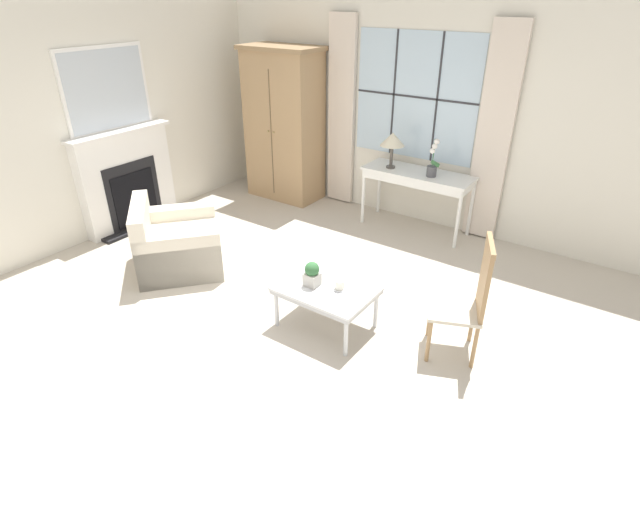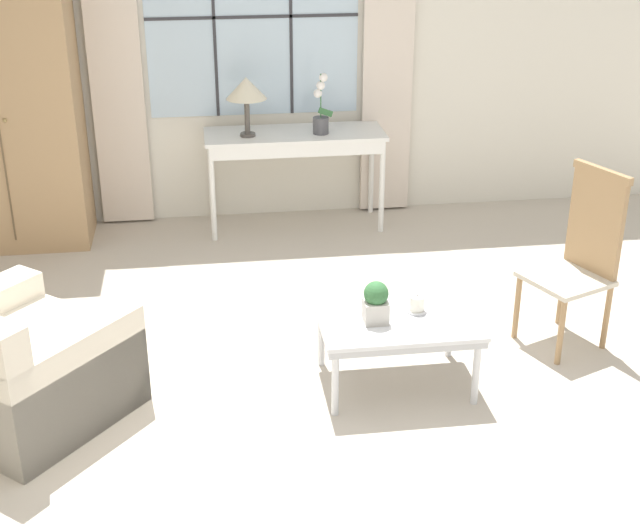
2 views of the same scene
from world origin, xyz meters
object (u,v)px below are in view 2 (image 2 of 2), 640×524
Objects in this scene: armoire at (5,105)px; pillar_candle at (417,305)px; table_lamp at (246,90)px; side_chair_wooden at (582,251)px; potted_plant_small at (376,302)px; potted_orchid at (321,113)px; armchair_upholstered at (17,369)px; console_table at (295,143)px; coffee_table at (397,324)px.

armoire is 18.66× the size of pillar_candle.
side_chair_wooden is (1.88, -2.09, -0.56)m from table_lamp.
potted_orchid is at bearing 88.99° from potted_plant_small.
armchair_upholstered is at bearing -173.17° from side_chair_wooden.
potted_orchid is 2.53m from potted_plant_small.
armoire is at bearing -179.39° from console_table.
console_table is 5.91× the size of potted_plant_small.
potted_plant_small is 0.28m from pillar_candle.
potted_orchid reaches higher than side_chair_wooden.
console_table is at bearing 162.67° from potted_orchid.
coffee_table is (0.67, -2.46, -0.77)m from table_lamp.
potted_orchid is at bearing -0.96° from armoire.
armchair_upholstered is at bearing -128.72° from potted_orchid.
table_lamp is 2.63m from pillar_candle.
armoire is 2.21m from console_table.
potted_orchid is at bearing 92.08° from coffee_table.
coffee_table is (-1.22, -0.37, -0.22)m from side_chair_wooden.
side_chair_wooden is 9.53× the size of pillar_candle.
coffee_table is at bearing -87.92° from potted_orchid.
console_table is 3.08× the size of table_lamp.
potted_orchid is at bearing 51.28° from armchair_upholstered.
side_chair_wooden is at bearing 16.93° from coffee_table.
console_table reaches higher than pillar_candle.
side_chair_wooden reaches higher than pillar_candle.
potted_plant_small is at bearing -162.90° from coffee_table.
side_chair_wooden is at bearing -57.90° from potted_orchid.
side_chair_wooden is at bearing -54.88° from console_table.
coffee_table is (2.08, 0.02, 0.11)m from armchair_upholstered.
side_chair_wooden is 1.26× the size of coffee_table.
table_lamp is 3.97× the size of pillar_candle.
side_chair_wooden is at bearing 16.94° from potted_plant_small.
armoire is at bearing 150.07° from side_chair_wooden.
armoire is 2.67m from armchair_upholstered.
pillar_candle is at bearing -80.56° from console_table.
side_chair_wooden is 1.29m from coffee_table.
table_lamp is 0.97× the size of potted_orchid.
armoire is 4.70× the size of table_lamp.
armchair_upholstered is at bearing -178.30° from pillar_candle.
armoire reaches higher than armchair_upholstered.
coffee_table is 0.22m from potted_plant_small.
armoire is 3.49m from potted_plant_small.
console_table is at bearing 99.44° from pillar_candle.
pillar_candle is at bearing 18.90° from coffee_table.
armoire is 2.38m from potted_orchid.
table_lamp is at bearing 102.03° from potted_plant_small.
armoire reaches higher than pillar_candle.
armchair_upholstered is 2.08m from coffee_table.
potted_orchid reaches higher than console_table.
armchair_upholstered is (0.39, -2.52, -0.81)m from armoire.
armchair_upholstered is 3.33m from side_chair_wooden.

